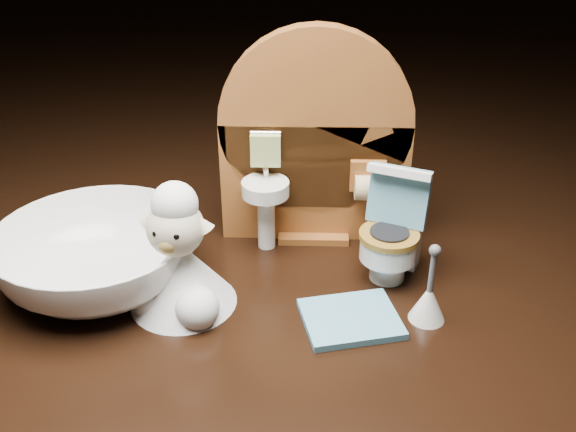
# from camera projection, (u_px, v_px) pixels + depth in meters

# --- Properties ---
(backdrop_panel) EXTENTS (0.13, 0.05, 0.15)m
(backdrop_panel) POSITION_uv_depth(u_px,v_px,m) (314.00, 151.00, 0.44)
(backdrop_panel) COLOR brown
(backdrop_panel) RESTS_ON ground
(toy_toilet) EXTENTS (0.04, 0.05, 0.08)m
(toy_toilet) POSITION_uv_depth(u_px,v_px,m) (393.00, 236.00, 0.41)
(toy_toilet) COLOR white
(toy_toilet) RESTS_ON ground
(bath_mat) EXTENTS (0.06, 0.06, 0.00)m
(bath_mat) POSITION_uv_depth(u_px,v_px,m) (351.00, 319.00, 0.38)
(bath_mat) COLOR #5EA3C1
(bath_mat) RESTS_ON ground
(toilet_brush) EXTENTS (0.02, 0.02, 0.05)m
(toilet_brush) POSITION_uv_depth(u_px,v_px,m) (428.00, 300.00, 0.38)
(toilet_brush) COLOR white
(toilet_brush) RESTS_ON ground
(plush_lamb) EXTENTS (0.07, 0.07, 0.08)m
(plush_lamb) POSITION_uv_depth(u_px,v_px,m) (180.00, 265.00, 0.38)
(plush_lamb) COLOR white
(plush_lamb) RESTS_ON ground
(ceramic_bowl) EXTENTS (0.13, 0.13, 0.04)m
(ceramic_bowl) POSITION_uv_depth(u_px,v_px,m) (98.00, 257.00, 0.40)
(ceramic_bowl) COLOR white
(ceramic_bowl) RESTS_ON ground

